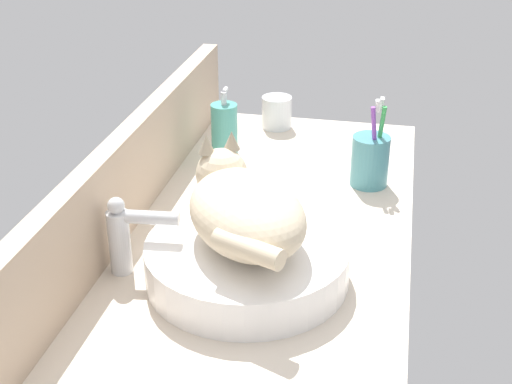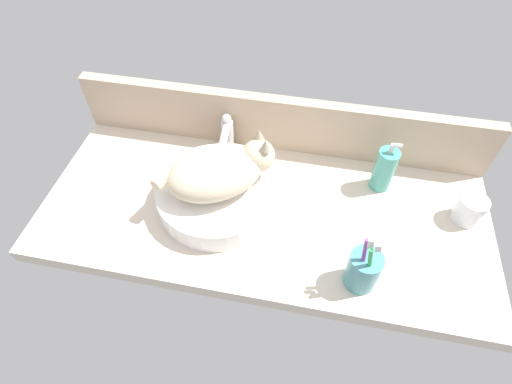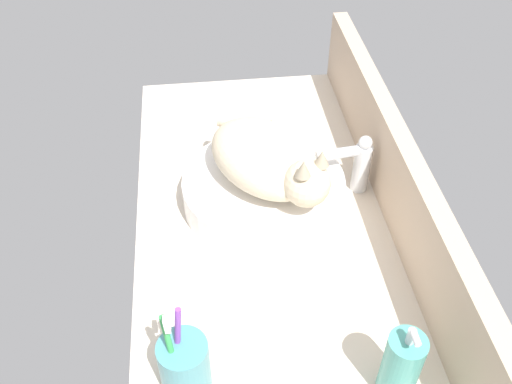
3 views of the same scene
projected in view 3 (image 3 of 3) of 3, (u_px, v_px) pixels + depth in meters
ground_plane at (275, 255)px, 110.36cm from camera, size 121.15×53.21×4.00cm
backsplash_panel at (409, 204)px, 105.11cm from camera, size 121.15×3.60×17.70cm
sink_basin at (263, 191)px, 116.02cm from camera, size 32.73×32.73×6.54cm
cat at (269, 160)px, 109.13cm from camera, size 30.23×27.90×14.00cm
faucet at (357, 162)px, 116.37cm from camera, size 3.89×11.86×13.60cm
soap_dispenser at (401, 366)px, 83.26cm from camera, size 5.70×5.70×16.56cm
toothbrush_cup at (184, 365)px, 84.79cm from camera, size 7.63×7.63×18.71cm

